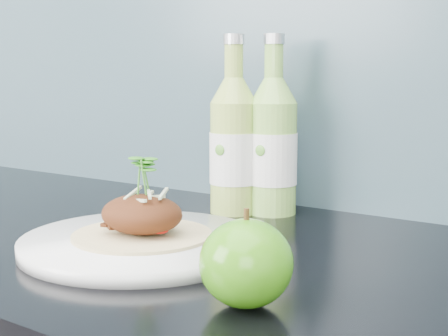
{
  "coord_description": "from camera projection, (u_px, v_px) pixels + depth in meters",
  "views": [
    {
      "loc": [
        0.44,
        1.09,
        1.11
      ],
      "look_at": [
        0.02,
        1.7,
        1.0
      ],
      "focal_mm": 50.0,
      "sensor_mm": 36.0,
      "label": 1
    }
  ],
  "objects": [
    {
      "name": "dinner_plate",
      "position": [
        142.0,
        243.0,
        0.76
      ],
      "size": [
        0.39,
        0.39,
        0.02
      ],
      "color": "white",
      "rests_on": "kitchen_counter"
    },
    {
      "name": "pork_taco",
      "position": [
        142.0,
        213.0,
        0.76
      ],
      "size": [
        0.17,
        0.17,
        0.1
      ],
      "color": "tan",
      "rests_on": "dinner_plate"
    },
    {
      "name": "green_apple",
      "position": [
        246.0,
        263.0,
        0.57
      ],
      "size": [
        0.12,
        0.12,
        0.09
      ],
      "rotation": [
        0.0,
        0.0,
        0.43
      ],
      "color": "#32830E",
      "rests_on": "kitchen_counter"
    },
    {
      "name": "cider_bottle_left",
      "position": [
        234.0,
        146.0,
        0.96
      ],
      "size": [
        0.08,
        0.08,
        0.27
      ],
      "rotation": [
        0.0,
        0.0,
        -0.1
      ],
      "color": "#A5C451",
      "rests_on": "kitchen_counter"
    },
    {
      "name": "cider_bottle_right",
      "position": [
        273.0,
        147.0,
        0.95
      ],
      "size": [
        0.09,
        0.09,
        0.27
      ],
      "rotation": [
        0.0,
        0.0,
        0.33
      ],
      "color": "#8CC652",
      "rests_on": "kitchen_counter"
    }
  ]
}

